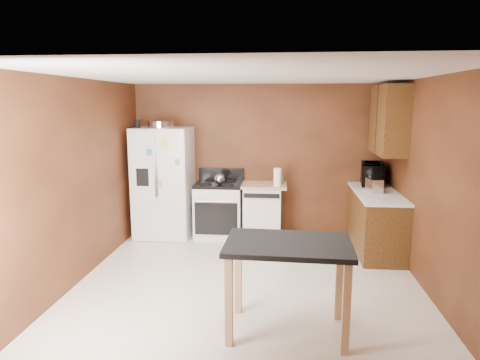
# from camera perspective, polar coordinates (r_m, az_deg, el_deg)

# --- Properties ---
(floor) EXTENTS (4.50, 4.50, 0.00)m
(floor) POSITION_cam_1_polar(r_m,az_deg,el_deg) (5.38, 1.05, -13.85)
(floor) COLOR white
(floor) RESTS_ON ground
(ceiling) EXTENTS (4.50, 4.50, 0.00)m
(ceiling) POSITION_cam_1_polar(r_m,az_deg,el_deg) (4.92, 1.15, 13.76)
(ceiling) COLOR white
(ceiling) RESTS_ON ground
(wall_back) EXTENTS (4.20, 0.00, 4.20)m
(wall_back) POSITION_cam_1_polar(r_m,az_deg,el_deg) (7.22, 2.55, 2.74)
(wall_back) COLOR brown
(wall_back) RESTS_ON ground
(wall_front) EXTENTS (4.20, 0.00, 4.20)m
(wall_front) POSITION_cam_1_polar(r_m,az_deg,el_deg) (2.84, -2.63, -9.42)
(wall_front) COLOR brown
(wall_front) RESTS_ON ground
(wall_left) EXTENTS (0.00, 4.50, 4.50)m
(wall_left) POSITION_cam_1_polar(r_m,az_deg,el_deg) (5.58, -20.95, -0.23)
(wall_left) COLOR brown
(wall_left) RESTS_ON ground
(wall_right) EXTENTS (0.00, 4.50, 4.50)m
(wall_right) POSITION_cam_1_polar(r_m,az_deg,el_deg) (5.27, 24.51, -1.06)
(wall_right) COLOR brown
(wall_right) RESTS_ON ground
(roasting_pan) EXTENTS (0.43, 0.43, 0.11)m
(roasting_pan) POSITION_cam_1_polar(r_m,az_deg,el_deg) (7.02, -10.49, 7.31)
(roasting_pan) COLOR silver
(roasting_pan) RESTS_ON refrigerator
(pen_cup) EXTENTS (0.09, 0.09, 0.13)m
(pen_cup) POSITION_cam_1_polar(r_m,az_deg,el_deg) (7.10, -13.52, 7.34)
(pen_cup) COLOR black
(pen_cup) RESTS_ON refrigerator
(kettle) EXTENTS (0.17, 0.17, 0.17)m
(kettle) POSITION_cam_1_polar(r_m,az_deg,el_deg) (6.87, -2.75, 0.13)
(kettle) COLOR silver
(kettle) RESTS_ON gas_range
(paper_towel) EXTENTS (0.12, 0.12, 0.29)m
(paper_towel) POSITION_cam_1_polar(r_m,az_deg,el_deg) (6.79, 5.01, 0.37)
(paper_towel) COLOR white
(paper_towel) RESTS_ON dishwasher
(green_canister) EXTENTS (0.13, 0.13, 0.12)m
(green_canister) POSITION_cam_1_polar(r_m,az_deg,el_deg) (7.04, 5.41, 0.04)
(green_canister) COLOR green
(green_canister) RESTS_ON dishwasher
(toaster) EXTENTS (0.22, 0.30, 0.20)m
(toaster) POSITION_cam_1_polar(r_m,az_deg,el_deg) (6.58, 17.46, -0.69)
(toaster) COLOR silver
(toaster) RESTS_ON right_cabinets
(microwave) EXTENTS (0.47, 0.63, 0.33)m
(microwave) POSITION_cam_1_polar(r_m,az_deg,el_deg) (7.15, 17.18, 0.70)
(microwave) COLOR black
(microwave) RESTS_ON right_cabinets
(refrigerator) EXTENTS (0.90, 0.80, 1.80)m
(refrigerator) POSITION_cam_1_polar(r_m,az_deg,el_deg) (7.15, -10.14, -0.32)
(refrigerator) COLOR white
(refrigerator) RESTS_ON ground
(gas_range) EXTENTS (0.76, 0.68, 1.10)m
(gas_range) POSITION_cam_1_polar(r_m,az_deg,el_deg) (7.11, -2.81, -3.84)
(gas_range) COLOR white
(gas_range) RESTS_ON ground
(dishwasher) EXTENTS (0.78, 0.63, 0.89)m
(dishwasher) POSITION_cam_1_polar(r_m,az_deg,el_deg) (7.07, 3.01, -4.01)
(dishwasher) COLOR white
(dishwasher) RESTS_ON ground
(right_cabinets) EXTENTS (0.63, 1.58, 2.45)m
(right_cabinets) POSITION_cam_1_polar(r_m,az_deg,el_deg) (6.66, 18.13, -1.40)
(right_cabinets) COLOR brown
(right_cabinets) RESTS_ON ground
(island) EXTENTS (1.21, 0.82, 0.91)m
(island) POSITION_cam_1_polar(r_m,az_deg,el_deg) (4.14, 6.42, -10.12)
(island) COLOR black
(island) RESTS_ON ground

